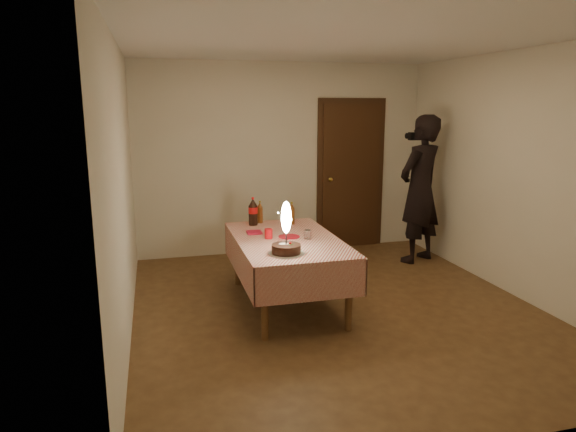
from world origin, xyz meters
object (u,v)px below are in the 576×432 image
object	(u,v)px
red_cup	(269,234)
clear_cup	(308,234)
birthday_cake	(286,240)
cola_bottle	(253,212)
dining_table	(287,247)
photographer	(420,189)
amber_bottle_left	(260,213)
red_plate	(289,237)
amber_bottle_right	(292,214)

from	to	relation	value
red_cup	clear_cup	xyz separation A→B (m)	(0.38, -0.11, -0.01)
birthday_cake	cola_bottle	bearing A→B (deg)	93.53
dining_table	photographer	size ratio (longest dim) A/B	0.90
dining_table	amber_bottle_left	xyz separation A→B (m)	(-0.12, 0.75, 0.21)
red_cup	clear_cup	size ratio (longest dim) A/B	1.11
birthday_cake	cola_bottle	distance (m)	1.19
red_plate	photographer	distance (m)	2.28
cola_bottle	amber_bottle_right	bearing A→B (deg)	-8.05
amber_bottle_right	photographer	distance (m)	1.91
dining_table	red_plate	size ratio (longest dim) A/B	7.82
red_plate	amber_bottle_left	distance (m)	0.74
clear_cup	red_cup	bearing A→B (deg)	163.31
photographer	cola_bottle	bearing A→B (deg)	-170.05
red_cup	cola_bottle	world-z (taller)	cola_bottle
dining_table	red_cup	world-z (taller)	red_cup
clear_cup	amber_bottle_left	size ratio (longest dim) A/B	0.35
red_cup	clear_cup	bearing A→B (deg)	-16.69
birthday_cake	photographer	size ratio (longest dim) A/B	0.25
dining_table	red_cup	distance (m)	0.23
amber_bottle_left	red_plate	bearing A→B (deg)	-77.58
red_cup	amber_bottle_right	distance (m)	0.69
red_plate	red_cup	distance (m)	0.22
red_plate	cola_bottle	world-z (taller)	cola_bottle
clear_cup	photographer	bearing A→B (deg)	31.34
red_cup	cola_bottle	size ratio (longest dim) A/B	0.31
red_cup	red_plate	bearing A→B (deg)	1.22
cola_bottle	amber_bottle_right	size ratio (longest dim) A/B	1.25
dining_table	amber_bottle_left	size ratio (longest dim) A/B	6.75
red_plate	red_cup	bearing A→B (deg)	-178.78
cola_bottle	amber_bottle_left	distance (m)	0.14
amber_bottle_left	photographer	world-z (taller)	photographer
clear_cup	cola_bottle	xyz separation A→B (m)	(-0.42, 0.73, 0.11)
dining_table	cola_bottle	world-z (taller)	cola_bottle
red_plate	photographer	world-z (taller)	photographer
birthday_cake	clear_cup	distance (m)	0.58
red_plate	clear_cup	bearing A→B (deg)	-36.25
clear_cup	amber_bottle_right	distance (m)	0.68
dining_table	red_plate	bearing A→B (deg)	49.30
dining_table	cola_bottle	size ratio (longest dim) A/B	5.42
clear_cup	cola_bottle	world-z (taller)	cola_bottle
birthday_cake	amber_bottle_left	size ratio (longest dim) A/B	1.88
red_cup	amber_bottle_right	xyz separation A→B (m)	(0.39, 0.56, 0.07)
birthday_cake	red_cup	distance (m)	0.58
red_plate	clear_cup	xyz separation A→B (m)	(0.16, -0.12, 0.04)
dining_table	photographer	bearing A→B (deg)	27.22
red_plate	photographer	xyz separation A→B (m)	(2.02, 1.02, 0.24)
amber_bottle_left	amber_bottle_right	world-z (taller)	same
amber_bottle_right	photographer	xyz separation A→B (m)	(1.85, 0.46, 0.13)
cola_bottle	red_cup	bearing A→B (deg)	-86.54
clear_cup	photographer	world-z (taller)	photographer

